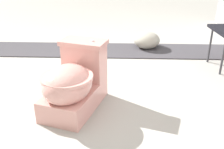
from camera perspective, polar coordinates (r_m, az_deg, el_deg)
name	(u,v)px	position (r m, az deg, el deg)	size (l,w,h in m)	color
ground_plane	(51,100)	(2.31, -13.05, -5.48)	(14.00, 14.00, 0.00)	#A8A59E
gravel_strip	(114,50)	(3.40, 0.50, 5.30)	(0.56, 8.00, 0.01)	#423F44
toilet	(73,83)	(2.07, -8.39, -1.91)	(0.71, 0.54, 0.52)	#E09E93
boulder_near	(147,40)	(3.50, 7.58, 7.41)	(0.35, 0.34, 0.21)	#ADA899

